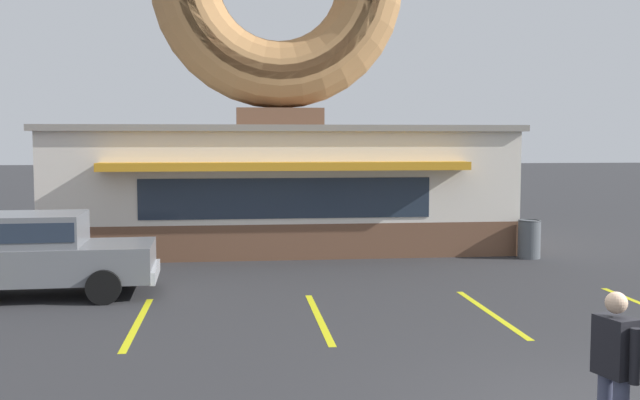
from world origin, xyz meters
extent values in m
cube|color=brown|center=(-2.77, 14.00, 0.45)|extent=(12.00, 6.00, 0.90)
cube|color=silver|center=(-2.77, 14.00, 2.05)|extent=(12.00, 6.00, 2.30)
cube|color=gray|center=(-2.77, 14.00, 3.28)|extent=(12.30, 6.30, 0.16)
cube|color=orange|center=(-2.77, 10.70, 2.35)|extent=(9.00, 0.60, 0.20)
cube|color=#232D3D|center=(-2.77, 10.98, 1.55)|extent=(7.20, 0.03, 1.00)
cube|color=brown|center=(-2.77, 14.00, 3.61)|extent=(2.40, 1.80, 0.50)
cube|color=slate|center=(-7.82, 7.30, 0.66)|extent=(4.47, 1.93, 0.68)
cube|color=slate|center=(-7.97, 7.29, 1.30)|extent=(2.16, 1.64, 0.60)
cube|color=#232D3D|center=(-7.97, 7.29, 1.32)|extent=(2.08, 1.66, 0.36)
cube|color=silver|center=(-5.60, 7.39, 0.42)|extent=(0.17, 1.67, 0.24)
cylinder|color=black|center=(-6.50, 8.23, 0.32)|extent=(0.65, 0.25, 0.64)
cylinder|color=black|center=(-6.43, 6.47, 0.32)|extent=(0.65, 0.25, 0.64)
cube|color=black|center=(-0.46, -0.77, 1.06)|extent=(0.33, 0.43, 0.57)
cylinder|color=black|center=(-0.53, -0.53, 1.04)|extent=(0.10, 0.10, 0.52)
cylinder|color=black|center=(-0.40, -1.01, 1.04)|extent=(0.10, 0.10, 0.52)
sphere|color=beige|center=(-0.46, -0.77, 1.48)|extent=(0.21, 0.21, 0.21)
cylinder|color=#51565B|center=(3.36, 10.66, 0.47)|extent=(0.56, 0.56, 0.95)
torus|color=#303437|center=(3.36, 10.66, 0.95)|extent=(0.57, 0.57, 0.05)
cube|color=yellow|center=(-5.64, 5.00, 0.00)|extent=(0.12, 3.60, 0.01)
cube|color=yellow|center=(-2.64, 5.00, 0.00)|extent=(0.12, 3.60, 0.01)
cube|color=yellow|center=(0.36, 5.00, 0.00)|extent=(0.12, 3.60, 0.01)
camera|label=1|loc=(-4.03, -7.35, 3.03)|focal=42.00mm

